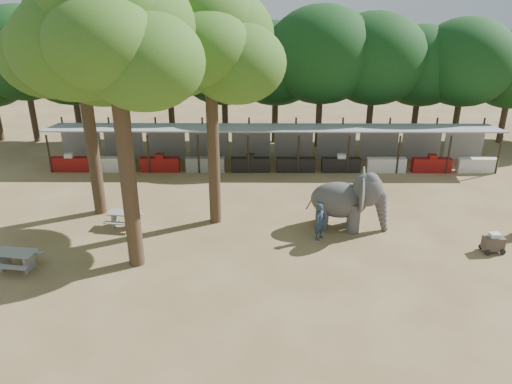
{
  "coord_description": "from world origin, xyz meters",
  "views": [
    {
      "loc": [
        -0.85,
        -16.13,
        11.08
      ],
      "look_at": [
        -1.0,
        5.0,
        2.0
      ],
      "focal_mm": 35.0,
      "sensor_mm": 36.0,
      "label": 1
    }
  ],
  "objects_px": {
    "yard_tree_left": "(77,47)",
    "handler": "(320,222)",
    "yard_tree_center": "(110,36)",
    "yard_tree_back": "(207,42)",
    "picnic_table_near": "(16,258)",
    "picnic_table_far": "(124,217)",
    "elephant": "(349,200)",
    "cart_front": "(493,243)"
  },
  "relations": [
    {
      "from": "yard_tree_left",
      "to": "handler",
      "type": "distance_m",
      "value": 13.6
    },
    {
      "from": "yard_tree_center",
      "to": "yard_tree_back",
      "type": "distance_m",
      "value": 5.04
    },
    {
      "from": "picnic_table_near",
      "to": "picnic_table_far",
      "type": "distance_m",
      "value": 5.22
    },
    {
      "from": "elephant",
      "to": "handler",
      "type": "xyz_separation_m",
      "value": [
        -1.45,
        -1.17,
        -0.56
      ]
    },
    {
      "from": "yard_tree_left",
      "to": "yard_tree_center",
      "type": "height_order",
      "value": "yard_tree_center"
    },
    {
      "from": "yard_tree_left",
      "to": "elephant",
      "type": "xyz_separation_m",
      "value": [
        12.51,
        -1.8,
        -6.76
      ]
    },
    {
      "from": "yard_tree_center",
      "to": "picnic_table_far",
      "type": "relative_size",
      "value": 7.25
    },
    {
      "from": "elephant",
      "to": "cart_front",
      "type": "relative_size",
      "value": 3.94
    },
    {
      "from": "picnic_table_far",
      "to": "cart_front",
      "type": "relative_size",
      "value": 1.69
    },
    {
      "from": "yard_tree_back",
      "to": "picnic_table_near",
      "type": "height_order",
      "value": "yard_tree_back"
    },
    {
      "from": "yard_tree_left",
      "to": "yard_tree_center",
      "type": "xyz_separation_m",
      "value": [
        3.0,
        -5.0,
        1.01
      ]
    },
    {
      "from": "yard_tree_center",
      "to": "cart_front",
      "type": "relative_size",
      "value": 12.25
    },
    {
      "from": "yard_tree_back",
      "to": "handler",
      "type": "bearing_deg",
      "value": -21.27
    },
    {
      "from": "yard_tree_left",
      "to": "cart_front",
      "type": "distance_m",
      "value": 20.5
    },
    {
      "from": "elephant",
      "to": "cart_front",
      "type": "distance_m",
      "value": 6.52
    },
    {
      "from": "yard_tree_left",
      "to": "yard_tree_back",
      "type": "distance_m",
      "value": 6.09
    },
    {
      "from": "elephant",
      "to": "picnic_table_near",
      "type": "height_order",
      "value": "elephant"
    },
    {
      "from": "yard_tree_left",
      "to": "elephant",
      "type": "relative_size",
      "value": 2.85
    },
    {
      "from": "handler",
      "to": "picnic_table_near",
      "type": "height_order",
      "value": "handler"
    },
    {
      "from": "picnic_table_near",
      "to": "picnic_table_far",
      "type": "height_order",
      "value": "picnic_table_near"
    },
    {
      "from": "handler",
      "to": "picnic_table_far",
      "type": "relative_size",
      "value": 1.06
    },
    {
      "from": "yard_tree_back",
      "to": "elephant",
      "type": "bearing_deg",
      "value": -7.04
    },
    {
      "from": "yard_tree_left",
      "to": "picnic_table_far",
      "type": "xyz_separation_m",
      "value": [
        1.79,
        -1.78,
        -7.71
      ]
    },
    {
      "from": "yard_tree_back",
      "to": "cart_front",
      "type": "distance_m",
      "value": 15.23
    },
    {
      "from": "handler",
      "to": "picnic_table_near",
      "type": "relative_size",
      "value": 0.96
    },
    {
      "from": "yard_tree_center",
      "to": "picnic_table_near",
      "type": "distance_m",
      "value": 9.89
    },
    {
      "from": "handler",
      "to": "yard_tree_center",
      "type": "bearing_deg",
      "value": 143.19
    },
    {
      "from": "yard_tree_left",
      "to": "picnic_table_far",
      "type": "height_order",
      "value": "yard_tree_left"
    },
    {
      "from": "elephant",
      "to": "picnic_table_near",
      "type": "relative_size",
      "value": 2.13
    },
    {
      "from": "picnic_table_far",
      "to": "picnic_table_near",
      "type": "bearing_deg",
      "value": -124.14
    },
    {
      "from": "yard_tree_center",
      "to": "handler",
      "type": "height_order",
      "value": "yard_tree_center"
    },
    {
      "from": "yard_tree_left",
      "to": "picnic_table_far",
      "type": "bearing_deg",
      "value": -44.84
    },
    {
      "from": "yard_tree_center",
      "to": "cart_front",
      "type": "xyz_separation_m",
      "value": [
        15.52,
        0.87,
        -8.76
      ]
    },
    {
      "from": "picnic_table_near",
      "to": "cart_front",
      "type": "distance_m",
      "value": 20.28
    },
    {
      "from": "picnic_table_near",
      "to": "cart_front",
      "type": "xyz_separation_m",
      "value": [
        20.22,
        1.54,
        -0.08
      ]
    },
    {
      "from": "picnic_table_near",
      "to": "elephant",
      "type": "bearing_deg",
      "value": 23.15
    },
    {
      "from": "yard_tree_left",
      "to": "yard_tree_center",
      "type": "bearing_deg",
      "value": -59.04
    },
    {
      "from": "yard_tree_back",
      "to": "picnic_table_far",
      "type": "distance_m",
      "value": 9.12
    },
    {
      "from": "handler",
      "to": "cart_front",
      "type": "distance_m",
      "value": 7.56
    },
    {
      "from": "yard_tree_back",
      "to": "elephant",
      "type": "relative_size",
      "value": 2.93
    },
    {
      "from": "yard_tree_back",
      "to": "picnic_table_near",
      "type": "bearing_deg",
      "value": -148.74
    },
    {
      "from": "elephant",
      "to": "handler",
      "type": "relative_size",
      "value": 2.21
    }
  ]
}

